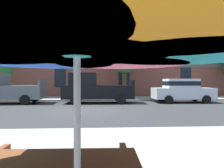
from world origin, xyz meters
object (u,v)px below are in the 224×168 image
(street_tree_middle, at_px, (125,54))
(pickup_black, at_px, (95,89))
(pickup_gray, at_px, (4,89))
(patio_umbrella, at_px, (77,24))
(sedan_white, at_px, (182,90))

(street_tree_middle, bearing_deg, pickup_black, -128.81)
(pickup_gray, xyz_separation_m, patio_umbrella, (6.77, -12.70, 1.05))
(pickup_gray, bearing_deg, street_tree_middle, 19.52)
(pickup_gray, height_order, pickup_black, same)
(pickup_gray, distance_m, street_tree_middle, 10.10)
(pickup_black, height_order, street_tree_middle, street_tree_middle)
(pickup_black, relative_size, sedan_white, 1.16)
(patio_umbrella, bearing_deg, pickup_black, 91.22)
(sedan_white, relative_size, patio_umbrella, 1.27)
(street_tree_middle, height_order, patio_umbrella, street_tree_middle)
(sedan_white, height_order, patio_umbrella, patio_umbrella)
(pickup_gray, relative_size, pickup_black, 1.00)
(pickup_black, height_order, patio_umbrella, patio_umbrella)
(pickup_gray, relative_size, patio_umbrella, 1.48)
(pickup_gray, distance_m, pickup_black, 6.50)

